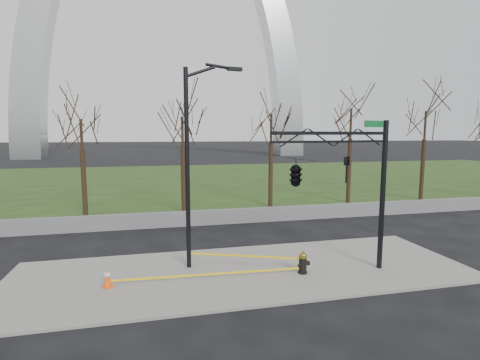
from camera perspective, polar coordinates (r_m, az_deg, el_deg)
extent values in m
plane|color=black|center=(14.93, 0.71, -14.29)|extent=(500.00, 500.00, 0.00)
cube|color=slate|center=(14.92, 0.71, -14.11)|extent=(18.00, 6.00, 0.10)
cube|color=#1E3814|center=(43.95, -8.72, 0.02)|extent=(120.00, 40.00, 0.06)
cube|color=#59595B|center=(22.32, -4.25, -5.81)|extent=(60.00, 0.30, 0.90)
cylinder|color=black|center=(14.82, 9.74, -14.02)|extent=(0.36, 0.36, 0.06)
cylinder|color=black|center=(14.72, 9.77, -12.99)|extent=(0.27, 0.27, 0.63)
cylinder|color=black|center=(14.83, 10.48, -12.64)|extent=(0.24, 0.21, 0.17)
cylinder|color=black|center=(14.63, 9.25, -13.03)|extent=(0.13, 0.13, 0.11)
cylinder|color=olive|center=(14.61, 9.79, -11.75)|extent=(0.32, 0.32, 0.06)
ellipsoid|color=olive|center=(14.59, 9.80, -11.52)|extent=(0.29, 0.29, 0.22)
cylinder|color=olive|center=(14.55, 9.81, -11.05)|extent=(0.06, 0.06, 0.08)
cube|color=#FD4D0D|center=(14.24, -19.94, -15.34)|extent=(0.45, 0.45, 0.04)
cone|color=#FD4D0D|center=(14.12, -20.00, -14.10)|extent=(0.26, 0.26, 0.62)
cylinder|color=white|center=(14.08, -20.02, -13.67)|extent=(0.20, 0.20, 0.09)
cylinder|color=black|center=(14.51, -8.22, 1.31)|extent=(0.18, 0.18, 8.00)
cylinder|color=black|center=(14.77, -6.34, 16.43)|extent=(1.27, 0.31, 0.56)
cylinder|color=black|center=(15.06, -3.08, 17.25)|extent=(1.21, 0.30, 0.22)
cube|color=black|center=(15.25, -0.85, 16.94)|extent=(0.63, 0.31, 0.14)
cylinder|color=black|center=(15.48, 21.36, -2.49)|extent=(0.20, 0.20, 6.00)
cube|color=black|center=(13.65, 14.23, 7.10)|extent=(4.95, 0.96, 0.12)
cube|color=black|center=(13.65, 14.19, 5.84)|extent=(4.94, 0.92, 0.08)
cube|color=#0C5926|center=(14.87, 20.19, 8.22)|extent=(0.89, 0.19, 0.25)
imported|color=black|center=(14.14, 16.33, 1.55)|extent=(0.20, 0.22, 1.00)
imported|color=black|center=(12.87, 8.70, 1.22)|extent=(0.94, 2.54, 1.00)
cube|color=yellow|center=(14.75, 0.71, -11.76)|extent=(4.24, 1.69, 0.08)
cube|color=yellow|center=(14.01, -4.76, -14.45)|extent=(7.22, 0.38, 0.08)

